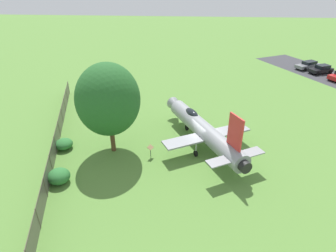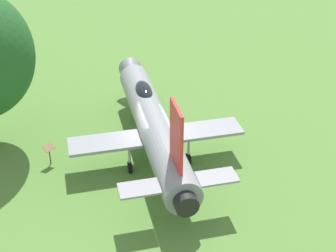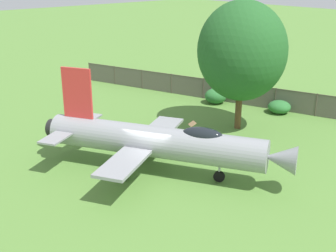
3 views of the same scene
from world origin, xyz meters
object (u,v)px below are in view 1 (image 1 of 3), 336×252
(shade_tree, at_px, (108,100))
(shrub_near_fence, at_px, (64,144))
(parked_car_gray, at_px, (308,65))
(shrub_by_tree, at_px, (59,176))
(display_jet, at_px, (202,129))
(parked_car_black, at_px, (321,69))
(info_plaque, at_px, (150,149))

(shade_tree, relative_size, shrub_near_fence, 5.00)
(parked_car_gray, bearing_deg, shrub_by_tree, 16.10)
(parked_car_gray, bearing_deg, display_jet, 22.93)
(shade_tree, height_order, shrub_near_fence, shade_tree)
(parked_car_black, bearing_deg, info_plaque, 22.40)
(parked_car_black, relative_size, parked_car_gray, 0.90)
(shade_tree, height_order, info_plaque, shade_tree)
(display_jet, height_order, parked_car_gray, display_jet)
(shade_tree, bearing_deg, info_plaque, 78.96)
(parked_car_black, xyz_separation_m, parked_car_gray, (-2.56, -1.34, -0.03))
(shrub_near_fence, xyz_separation_m, info_plaque, (0.71, 8.82, 0.36))
(display_jet, bearing_deg, parked_car_gray, -64.65)
(shrub_by_tree, bearing_deg, shrub_near_fence, -160.91)
(display_jet, height_order, info_plaque, display_jet)
(shrub_near_fence, bearing_deg, shade_tree, 90.37)
(shade_tree, height_order, parked_car_gray, shade_tree)
(shade_tree, bearing_deg, parked_car_gray, 135.59)
(shrub_by_tree, height_order, parked_car_gray, parked_car_gray)
(display_jet, distance_m, info_plaque, 5.60)
(shrub_by_tree, height_order, parked_car_black, parked_car_black)
(display_jet, distance_m, shrub_by_tree, 13.86)
(shade_tree, distance_m, shrub_near_fence, 7.06)
(info_plaque, bearing_deg, parked_car_gray, 140.29)
(shrub_near_fence, relative_size, parked_car_gray, 0.35)
(info_plaque, bearing_deg, shade_tree, -101.04)
(shade_tree, relative_size, parked_car_gray, 1.76)
(shade_tree, xyz_separation_m, shrub_by_tree, (5.09, -3.28, -4.82))
(shrub_by_tree, distance_m, parked_car_black, 46.39)
(shrub_near_fence, xyz_separation_m, parked_car_gray, (-29.54, 33.95, 0.23))
(info_plaque, relative_size, parked_car_black, 0.25)
(parked_car_black, bearing_deg, shade_tree, 17.81)
(display_jet, relative_size, shrub_near_fence, 7.48)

